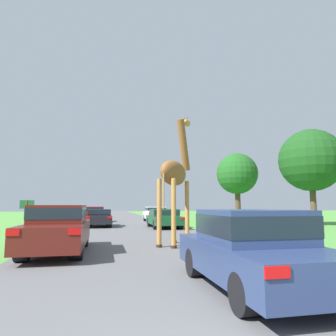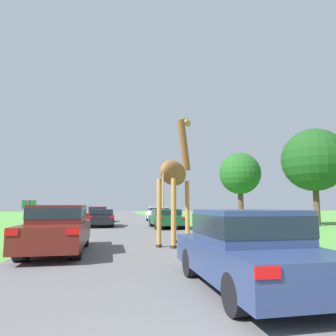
{
  "view_description": "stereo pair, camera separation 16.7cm",
  "coord_description": "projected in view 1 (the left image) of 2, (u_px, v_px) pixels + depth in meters",
  "views": [
    {
      "loc": [
        -1.51,
        -1.36,
        1.51
      ],
      "look_at": [
        0.88,
        9.96,
        2.96
      ],
      "focal_mm": 32.0,
      "sensor_mm": 36.0,
      "label": 1
    },
    {
      "loc": [
        -1.34,
        -1.39,
        1.51
      ],
      "look_at": [
        0.88,
        9.96,
        2.96
      ],
      "focal_mm": 32.0,
      "sensor_mm": 36.0,
      "label": 2
    }
  ],
  "objects": [
    {
      "name": "car_verge_right",
      "position": [
        156.0,
        214.0,
        28.24
      ],
      "size": [
        1.9,
        4.23,
        1.39
      ],
      "color": "silver",
      "rests_on": "ground"
    },
    {
      "name": "car_queue_left",
      "position": [
        95.0,
        214.0,
        27.85
      ],
      "size": [
        1.72,
        4.75,
        1.4
      ],
      "color": "maroon",
      "rests_on": "ground"
    },
    {
      "name": "road",
      "position": [
        119.0,
        220.0,
        30.57
      ],
      "size": [
        8.21,
        120.0,
        0.0
      ],
      "color": "#5B5B5E",
      "rests_on": "ground"
    },
    {
      "name": "giraffe_near_road",
      "position": [
        175.0,
        175.0,
        11.81
      ],
      "size": [
        2.02,
        2.52,
        5.48
      ],
      "rotation": [
        0.0,
        0.0,
        -0.63
      ],
      "color": "#B77F3D",
      "rests_on": "ground"
    },
    {
      "name": "car_far_ahead",
      "position": [
        99.0,
        217.0,
        21.66
      ],
      "size": [
        1.74,
        4.1,
        1.23
      ],
      "color": "black",
      "rests_on": "ground"
    },
    {
      "name": "tree_centre_back",
      "position": [
        237.0,
        174.0,
        30.17
      ],
      "size": [
        4.13,
        4.13,
        6.77
      ],
      "color": "#4C3828",
      "rests_on": "ground"
    },
    {
      "name": "sign_post",
      "position": [
        27.0,
        211.0,
        15.55
      ],
      "size": [
        0.7,
        0.08,
        1.78
      ],
      "color": "#4C3823",
      "rests_on": "ground"
    },
    {
      "name": "car_lead_maroon",
      "position": [
        253.0,
        247.0,
        5.49
      ],
      "size": [
        1.77,
        3.96,
        1.43
      ],
      "color": "navy",
      "rests_on": "ground"
    },
    {
      "name": "car_rear_follower",
      "position": [
        58.0,
        228.0,
        9.63
      ],
      "size": [
        1.75,
        4.7,
        1.52
      ],
      "color": "#561914",
      "rests_on": "ground"
    },
    {
      "name": "tree_right_cluster",
      "position": [
        311.0,
        160.0,
        23.13
      ],
      "size": [
        4.8,
        4.8,
        7.39
      ],
      "color": "#4C3828",
      "rests_on": "ground"
    },
    {
      "name": "car_queue_right",
      "position": [
        164.0,
        218.0,
        20.44
      ],
      "size": [
        1.92,
        4.36,
        1.26
      ],
      "color": "#144C28",
      "rests_on": "ground"
    }
  ]
}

